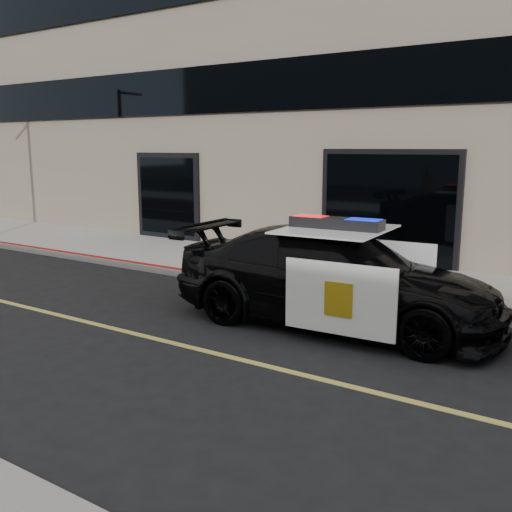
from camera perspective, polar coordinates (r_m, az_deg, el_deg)
The scene contains 5 objects.
ground at distance 7.83m, azimuth 1.49°, elevation -11.07°, with size 120.00×120.00×0.00m, color black.
sidewalk_n at distance 12.38m, azimuth 14.40°, elevation -2.78°, with size 60.00×3.50×0.15m, color gray.
building_n at distance 17.39m, azimuth 21.41°, elevation 20.35°, with size 60.00×7.00×12.00m, color #756856.
police_car at distance 9.51m, azimuth 7.90°, elevation -2.10°, with size 2.88×5.74×1.80m.
fire_hydrant at distance 12.88m, azimuth -0.57°, elevation -0.00°, with size 0.33×0.46×0.73m.
Camera 1 is at (3.81, -6.18, 2.92)m, focal length 40.00 mm.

